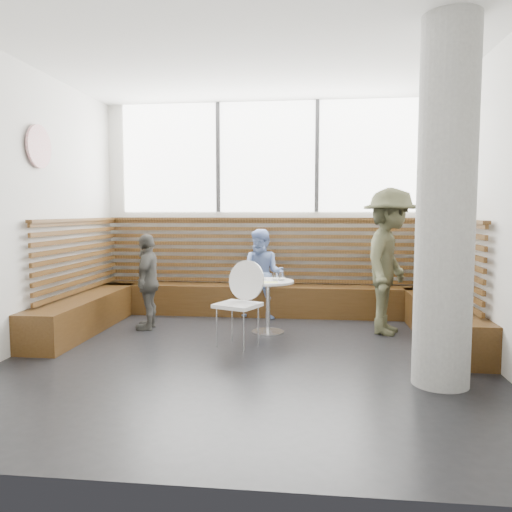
# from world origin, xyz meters

# --- Properties ---
(room) EXTENTS (5.00, 5.00, 3.20)m
(room) POSITION_xyz_m (0.00, 0.00, 1.60)
(room) COLOR silver
(room) RESTS_ON ground
(booth) EXTENTS (5.00, 2.50, 1.44)m
(booth) POSITION_xyz_m (0.00, 1.77, 0.41)
(booth) COLOR #3B240E
(booth) RESTS_ON ground
(concrete_column) EXTENTS (0.50, 0.50, 3.20)m
(concrete_column) POSITION_xyz_m (1.85, -0.60, 1.60)
(concrete_column) COLOR gray
(concrete_column) RESTS_ON ground
(wall_art) EXTENTS (0.03, 0.50, 0.50)m
(wall_art) POSITION_xyz_m (-2.46, 0.40, 2.30)
(wall_art) COLOR white
(wall_art) RESTS_ON room
(cafe_table) EXTENTS (0.66, 0.66, 0.68)m
(cafe_table) POSITION_xyz_m (0.14, 1.13, 0.48)
(cafe_table) COLOR silver
(cafe_table) RESTS_ON ground
(cafe_chair) EXTENTS (0.47, 0.46, 0.98)m
(cafe_chair) POSITION_xyz_m (-0.15, 0.53, 0.58)
(cafe_chair) COLOR white
(cafe_chair) RESTS_ON ground
(adult_man) EXTENTS (1.05, 1.35, 1.85)m
(adult_man) POSITION_xyz_m (1.67, 1.29, 0.92)
(adult_man) COLOR #43442D
(adult_man) RESTS_ON ground
(child_back) EXTENTS (0.70, 0.58, 1.30)m
(child_back) POSITION_xyz_m (-0.01, 1.97, 0.65)
(child_back) COLOR #7994D2
(child_back) RESTS_ON ground
(child_left) EXTENTS (0.37, 0.76, 1.26)m
(child_left) POSITION_xyz_m (-1.46, 1.19, 0.63)
(child_left) COLOR #4D4B46
(child_left) RESTS_ON ground
(plate_near) EXTENTS (0.19, 0.19, 0.01)m
(plate_near) POSITION_xyz_m (0.03, 1.25, 0.68)
(plate_near) COLOR white
(plate_near) RESTS_ON cafe_table
(plate_far) EXTENTS (0.19, 0.19, 0.01)m
(plate_far) POSITION_xyz_m (0.27, 1.29, 0.68)
(plate_far) COLOR white
(plate_far) RESTS_ON cafe_table
(glass_left) EXTENTS (0.07, 0.07, 0.10)m
(glass_left) POSITION_xyz_m (-0.03, 1.11, 0.73)
(glass_left) COLOR white
(glass_left) RESTS_ON cafe_table
(glass_mid) EXTENTS (0.07, 0.07, 0.11)m
(glass_mid) POSITION_xyz_m (0.24, 1.12, 0.73)
(glass_mid) COLOR white
(glass_mid) RESTS_ON cafe_table
(glass_right) EXTENTS (0.07, 0.07, 0.10)m
(glass_right) POSITION_xyz_m (0.31, 1.15, 0.73)
(glass_right) COLOR white
(glass_right) RESTS_ON cafe_table
(menu_card) EXTENTS (0.20, 0.15, 0.00)m
(menu_card) POSITION_xyz_m (0.18, 0.96, 0.68)
(menu_card) COLOR #A5C64C
(menu_card) RESTS_ON cafe_table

